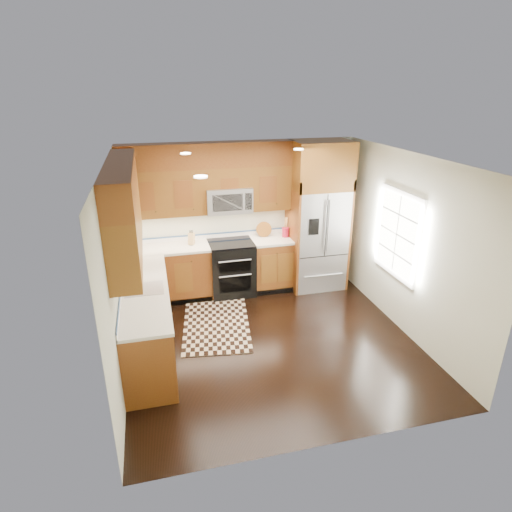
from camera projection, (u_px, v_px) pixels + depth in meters
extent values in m
plane|color=black|center=(271.00, 341.00, 6.19)|extent=(4.00, 4.00, 0.00)
cube|color=beige|center=(241.00, 216.00, 7.51)|extent=(4.00, 0.02, 2.60)
cube|color=beige|center=(116.00, 272.00, 5.26)|extent=(0.02, 4.00, 2.60)
cube|color=beige|center=(406.00, 245.00, 6.16)|extent=(0.02, 4.00, 2.60)
cube|color=white|center=(398.00, 234.00, 6.30)|extent=(0.04, 1.10, 1.30)
cube|color=white|center=(397.00, 234.00, 6.30)|extent=(0.02, 0.95, 1.15)
cube|color=brown|center=(170.00, 274.00, 7.26)|extent=(1.37, 0.60, 0.90)
cube|color=brown|center=(272.00, 264.00, 7.67)|extent=(0.72, 0.60, 0.90)
cube|color=brown|center=(148.00, 321.00, 5.82)|extent=(0.60, 2.40, 0.90)
cube|color=beige|center=(212.00, 245.00, 7.25)|extent=(2.85, 0.62, 0.04)
cube|color=beige|center=(144.00, 290.00, 5.65)|extent=(0.62, 2.40, 0.04)
cube|color=brown|center=(208.00, 191.00, 7.03)|extent=(2.85, 0.33, 0.75)
cube|color=brown|center=(126.00, 226.00, 5.28)|extent=(0.33, 2.40, 0.75)
cube|color=brown|center=(207.00, 155.00, 6.82)|extent=(2.85, 0.33, 0.40)
cube|color=brown|center=(120.00, 180.00, 5.06)|extent=(0.33, 2.40, 0.40)
cube|color=black|center=(231.00, 268.00, 7.47)|extent=(0.76, 0.64, 0.92)
cube|color=black|center=(231.00, 243.00, 7.29)|extent=(0.76, 0.60, 0.02)
cube|color=black|center=(235.00, 267.00, 7.12)|extent=(0.55, 0.01, 0.18)
cube|color=black|center=(235.00, 284.00, 7.24)|extent=(0.55, 0.01, 0.28)
cylinder|color=#B2B2B7|center=(235.00, 261.00, 7.06)|extent=(0.55, 0.02, 0.02)
cylinder|color=#B2B2B7|center=(235.00, 276.00, 7.16)|extent=(0.55, 0.02, 0.02)
cube|color=#B2B2B7|center=(228.00, 200.00, 7.14)|extent=(0.76, 0.40, 0.42)
cube|color=black|center=(228.00, 203.00, 6.95)|extent=(0.50, 0.01, 0.28)
cube|color=#B2B2B7|center=(317.00, 238.00, 7.62)|extent=(0.90, 0.74, 1.80)
cube|color=black|center=(326.00, 226.00, 7.15)|extent=(0.01, 0.01, 1.08)
cube|color=black|center=(314.00, 227.00, 7.10)|extent=(0.18, 0.01, 0.28)
cube|color=brown|center=(292.00, 235.00, 7.47)|extent=(0.04, 0.74, 2.00)
cube|color=brown|center=(341.00, 231.00, 7.69)|extent=(0.04, 0.74, 2.00)
cube|color=brown|center=(321.00, 165.00, 7.13)|extent=(0.98, 0.74, 0.80)
cube|color=#B2B2B7|center=(144.00, 288.00, 5.63)|extent=(0.50, 0.42, 0.02)
cylinder|color=#B2B2B7|center=(128.00, 274.00, 5.74)|extent=(0.02, 0.02, 0.28)
torus|color=#B2B2B7|center=(126.00, 267.00, 5.61)|extent=(0.18, 0.02, 0.18)
cube|color=black|center=(216.00, 324.00, 6.61)|extent=(1.21, 1.78, 0.01)
cube|color=tan|center=(191.00, 239.00, 7.19)|extent=(0.13, 0.15, 0.19)
cylinder|color=#B11533|center=(286.00, 232.00, 7.55)|extent=(0.14, 0.14, 0.17)
cylinder|color=brown|center=(264.00, 236.00, 7.58)|extent=(0.33, 0.33, 0.02)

